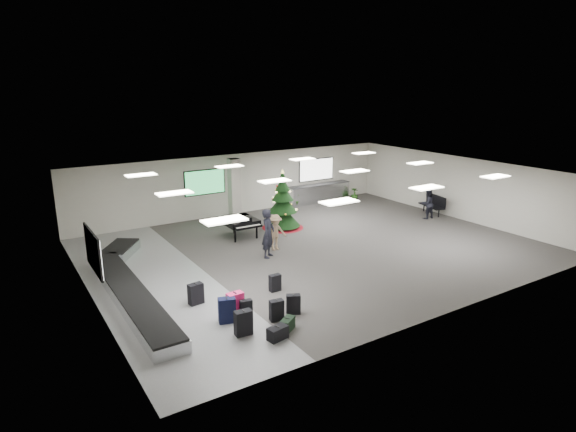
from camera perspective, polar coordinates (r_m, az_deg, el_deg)
ground at (r=20.47m, az=3.28°, el=-3.88°), size 18.00×18.00×0.00m
room_envelope at (r=20.15m, az=1.39°, el=2.73°), size 18.02×14.02×3.21m
baggage_carousel at (r=17.25m, az=-18.44°, el=-7.72°), size 2.28×9.71×0.43m
service_counter at (r=28.33m, az=3.70°, el=2.74°), size 4.05×0.65×1.08m
suitcase_0 at (r=14.43m, az=-1.37°, el=-11.10°), size 0.44×0.28×0.65m
suitcase_1 at (r=14.63m, az=-5.00°, el=-10.90°), size 0.40×0.25×0.59m
pink_suitcase at (r=14.68m, az=-6.27°, el=-10.42°), size 0.51×0.30×0.79m
suitcase_3 at (r=16.33m, az=-1.55°, el=-7.92°), size 0.39×0.22×0.60m
navy_suitcase at (r=14.39m, az=-7.25°, el=-11.02°), size 0.56×0.42×0.78m
suitcase_5 at (r=13.69m, az=-5.32°, el=-12.50°), size 0.50×0.30×0.75m
green_duffel at (r=13.96m, az=-0.06°, el=-12.71°), size 0.59×0.51×0.37m
suitcase_7 at (r=14.81m, az=0.64°, el=-10.41°), size 0.48×0.39×0.64m
suitcase_8 at (r=15.67m, az=-10.88°, el=-9.05°), size 0.49×0.32×0.71m
black_duffel at (r=13.51m, az=-1.24°, el=-13.70°), size 0.61×0.41×0.39m
christmas_tree at (r=23.11m, az=-0.63°, el=0.96°), size 2.01×2.01×2.87m
grand_piano at (r=21.87m, az=-5.68°, el=-0.68°), size 1.41×1.78×1.01m
bench at (r=26.81m, az=16.82°, el=1.45°), size 0.92×1.72×1.04m
traveler_a at (r=19.19m, az=-2.36°, el=-2.08°), size 0.86×0.83×1.98m
traveler_b at (r=20.09m, az=-1.51°, el=-1.94°), size 1.00×0.60×1.53m
traveler_bench at (r=25.75m, az=16.18°, el=1.43°), size 0.82×0.66×1.59m
potted_plant_left at (r=27.30m, az=1.01°, el=1.94°), size 0.53×0.49×0.78m
potted_plant_right at (r=29.10m, az=7.89°, el=2.62°), size 0.59×0.59×0.75m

